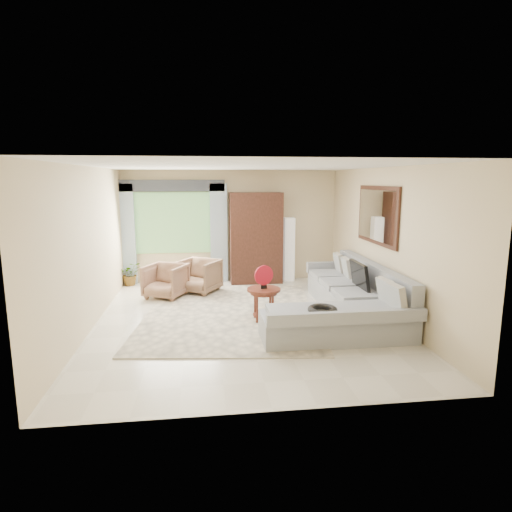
{
  "coord_description": "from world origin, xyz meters",
  "views": [
    {
      "loc": [
        -0.7,
        -7.05,
        2.39
      ],
      "look_at": [
        0.25,
        0.35,
        1.05
      ],
      "focal_mm": 30.0,
      "sensor_mm": 36.0,
      "label": 1
    }
  ],
  "objects": [
    {
      "name": "wall_mirror",
      "position": [
        2.46,
        0.35,
        1.75
      ],
      "size": [
        0.05,
        1.7,
        1.05
      ],
      "color": "black",
      "rests_on": "wall_right"
    },
    {
      "name": "armchair_right",
      "position": [
        -0.78,
        1.93,
        0.36
      ],
      "size": [
        1.06,
        1.07,
        0.71
      ],
      "primitive_type": "imported",
      "rotation": [
        0.0,
        0.0,
        -0.54
      ],
      "color": "#846248",
      "rests_on": "ground"
    },
    {
      "name": "armoire",
      "position": [
        0.55,
        2.72,
        1.05
      ],
      "size": [
        1.2,
        0.55,
        2.1
      ],
      "primitive_type": "cube",
      "color": "black",
      "rests_on": "ground"
    },
    {
      "name": "tv_screen",
      "position": [
        2.05,
        0.01,
        0.72
      ],
      "size": [
        0.14,
        0.74,
        0.48
      ],
      "primitive_type": "cube",
      "rotation": [
        0.0,
        -0.17,
        0.0
      ],
      "color": "black",
      "rests_on": "sectional_sofa"
    },
    {
      "name": "garden_hose",
      "position": [
        1.0,
        -1.32,
        0.55
      ],
      "size": [
        0.43,
        0.43,
        0.09
      ],
      "primitive_type": "torus",
      "color": "black",
      "rests_on": "sectional_sofa"
    },
    {
      "name": "area_rug",
      "position": [
        -0.21,
        0.37,
        0.01
      ],
      "size": [
        3.45,
        4.33,
        0.02
      ],
      "primitive_type": "cube",
      "rotation": [
        0.0,
        0.0,
        -0.12
      ],
      "color": "beige",
      "rests_on": "ground"
    },
    {
      "name": "armchair_left",
      "position": [
        -1.45,
        1.61,
        0.35
      ],
      "size": [
        0.99,
        1.0,
        0.69
      ],
      "primitive_type": "imported",
      "rotation": [
        0.0,
        0.0,
        -0.43
      ],
      "color": "#966E52",
      "rests_on": "ground"
    },
    {
      "name": "curtain_left",
      "position": [
        -2.4,
        2.88,
        1.15
      ],
      "size": [
        0.4,
        0.08,
        2.3
      ],
      "primitive_type": "cube",
      "color": "#9EB7CC",
      "rests_on": "ground"
    },
    {
      "name": "floor_lamp",
      "position": [
        1.35,
        2.78,
        0.75
      ],
      "size": [
        0.24,
        0.24,
        1.5
      ],
      "primitive_type": "cube",
      "color": "silver",
      "rests_on": "ground"
    },
    {
      "name": "potted_plant",
      "position": [
        -2.33,
        2.76,
        0.27
      ],
      "size": [
        0.6,
        0.56,
        0.54
      ],
      "primitive_type": "imported",
      "rotation": [
        0.0,
        0.0,
        0.34
      ],
      "color": "#999999",
      "rests_on": "ground"
    },
    {
      "name": "window",
      "position": [
        -1.35,
        2.97,
        1.4
      ],
      "size": [
        1.8,
        0.04,
        1.4
      ],
      "primitive_type": "cube",
      "color": "#669E59",
      "rests_on": "wall_back"
    },
    {
      "name": "sectional_sofa",
      "position": [
        1.78,
        -0.18,
        0.28
      ],
      "size": [
        2.3,
        3.46,
        0.9
      ],
      "color": "gray",
      "rests_on": "ground"
    },
    {
      "name": "curtain_right",
      "position": [
        -0.3,
        2.88,
        1.15
      ],
      "size": [
        0.4,
        0.08,
        2.3
      ],
      "primitive_type": "cube",
      "color": "#9EB7CC",
      "rests_on": "ground"
    },
    {
      "name": "coffee_table",
      "position": [
        0.32,
        -0.11,
        0.3
      ],
      "size": [
        0.57,
        0.57,
        0.57
      ],
      "rotation": [
        0.0,
        0.0,
        -0.09
      ],
      "color": "#531F16",
      "rests_on": "ground"
    },
    {
      "name": "ground",
      "position": [
        0.0,
        0.0,
        0.0
      ],
      "size": [
        6.0,
        6.0,
        0.0
      ],
      "primitive_type": "plane",
      "color": "silver",
      "rests_on": "ground"
    },
    {
      "name": "valance",
      "position": [
        -1.35,
        2.9,
        2.25
      ],
      "size": [
        2.4,
        0.12,
        0.26
      ],
      "primitive_type": "cube",
      "color": "#1E232D",
      "rests_on": "wall_back"
    },
    {
      "name": "red_disc",
      "position": [
        0.32,
        -0.11,
        0.8
      ],
      "size": [
        0.33,
        0.13,
        0.34
      ],
      "primitive_type": "cylinder",
      "rotation": [
        1.57,
        0.0,
        0.3
      ],
      "color": "#AC1120",
      "rests_on": "coffee_table"
    }
  ]
}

